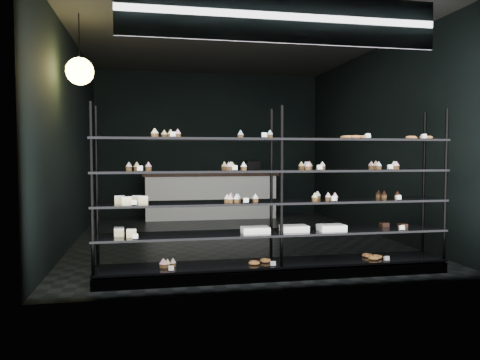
% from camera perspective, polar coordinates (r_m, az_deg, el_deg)
% --- Properties ---
extents(room, '(5.01, 6.01, 3.20)m').
position_cam_1_polar(room, '(7.65, -0.92, 4.77)').
color(room, black).
rests_on(room, ground).
extents(display_shelf, '(4.00, 0.50, 1.91)m').
position_cam_1_polar(display_shelf, '(5.31, 4.19, -5.03)').
color(display_shelf, black).
rests_on(display_shelf, room).
extents(signage, '(3.30, 0.05, 0.50)m').
position_cam_1_polar(signage, '(4.98, 5.26, 19.05)').
color(signage, '#0B0B39').
rests_on(signage, room).
extents(pendant_lamp, '(0.35, 0.35, 0.90)m').
position_cam_1_polar(pendant_lamp, '(6.49, -18.95, 12.43)').
color(pendant_lamp, black).
rests_on(pendant_lamp, room).
extents(service_counter, '(2.88, 0.65, 1.23)m').
position_cam_1_polar(service_counter, '(10.15, -3.54, -1.84)').
color(service_counter, silver).
rests_on(service_counter, room).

